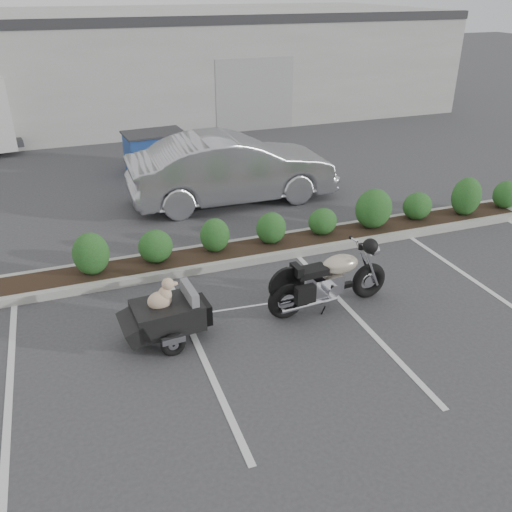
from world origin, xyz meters
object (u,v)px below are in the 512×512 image
object	(u,v)px
motorcycle	(330,281)
sedan	(232,169)
dumpster	(155,151)
pet_trailer	(166,314)

from	to	relation	value
motorcycle	sedan	world-z (taller)	sedan
motorcycle	dumpster	xyz separation A→B (m)	(-1.33, 8.60, 0.05)
pet_trailer	dumpster	xyz separation A→B (m)	(1.46, 8.58, 0.12)
motorcycle	sedan	size ratio (longest dim) A/B	0.45
sedan	motorcycle	bearing A→B (deg)	-179.54
pet_trailer	sedan	xyz separation A→B (m)	(2.81, 5.41, 0.39)
dumpster	pet_trailer	bearing A→B (deg)	-104.56
sedan	dumpster	bearing A→B (deg)	23.94
pet_trailer	motorcycle	bearing A→B (deg)	-4.42
pet_trailer	dumpster	distance (m)	8.70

